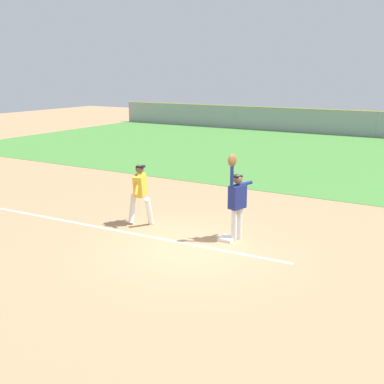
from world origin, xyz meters
name	(u,v)px	position (x,y,z in m)	size (l,w,h in m)	color
ground_plane	(190,249)	(0.00, 0.00, 0.00)	(74.87, 74.87, 0.00)	tan
outfield_grass	(342,157)	(0.00, 15.20, 0.01)	(41.19, 17.70, 0.01)	#478438
chalk_foul_line	(87,225)	(-3.48, 0.12, 0.00)	(12.00, 0.10, 0.01)	white
first_base	(227,239)	(0.52, 1.02, 0.04)	(0.38, 0.38, 0.08)	white
fielder	(237,198)	(0.70, 1.15, 1.12)	(0.38, 0.89, 2.28)	silver
runner	(140,190)	(-2.20, 0.96, 1.00)	(0.85, 0.83, 1.72)	white
baseball	(233,170)	(0.57, 1.16, 1.83)	(0.07, 0.07, 0.07)	white
outfield_fence	(377,124)	(0.00, 24.05, 0.86)	(41.27, 0.08, 1.73)	#93999E
parked_car_green	(258,117)	(-9.80, 27.23, 0.67)	(4.53, 2.38, 1.25)	#1E6B33
parked_car_black	(317,120)	(-4.90, 27.24, 0.67)	(4.59, 2.50, 1.25)	black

